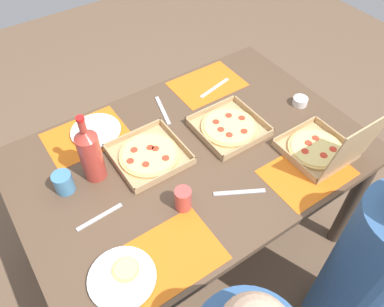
% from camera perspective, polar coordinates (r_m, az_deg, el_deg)
% --- Properties ---
extents(ground_plane, '(6.00, 6.00, 0.00)m').
position_cam_1_polar(ground_plane, '(2.29, 0.00, -12.68)').
color(ground_plane, brown).
extents(dining_table, '(1.51, 1.02, 0.75)m').
position_cam_1_polar(dining_table, '(1.75, 0.00, -2.25)').
color(dining_table, '#3F3328').
rests_on(dining_table, ground_plane).
extents(placemat_near_left, '(0.36, 0.26, 0.00)m').
position_cam_1_polar(placemat_near_left, '(2.04, 2.27, 10.29)').
color(placemat_near_left, orange).
rests_on(placemat_near_left, dining_table).
extents(placemat_near_right, '(0.36, 0.26, 0.00)m').
position_cam_1_polar(placemat_near_right, '(1.81, -15.47, 2.54)').
color(placemat_near_right, orange).
rests_on(placemat_near_right, dining_table).
extents(placemat_far_left, '(0.36, 0.26, 0.00)m').
position_cam_1_polar(placemat_far_left, '(1.68, 16.78, -2.72)').
color(placemat_far_left, orange).
rests_on(placemat_far_left, dining_table).
extents(placemat_far_right, '(0.36, 0.26, 0.00)m').
position_cam_1_polar(placemat_far_right, '(1.40, -3.37, -15.04)').
color(placemat_far_right, orange).
rests_on(placemat_far_right, dining_table).
extents(pizza_box_corner_left, '(0.30, 0.30, 0.04)m').
position_cam_1_polar(pizza_box_corner_left, '(1.66, -6.42, -0.20)').
color(pizza_box_corner_left, tan).
rests_on(pizza_box_corner_left, dining_table).
extents(pizza_box_edge_far, '(0.27, 0.32, 0.31)m').
position_cam_1_polar(pizza_box_edge_far, '(1.72, 19.02, 0.72)').
color(pizza_box_edge_far, tan).
rests_on(pizza_box_edge_far, dining_table).
extents(pizza_box_center, '(0.29, 0.29, 0.04)m').
position_cam_1_polar(pizza_box_center, '(1.78, 5.52, 3.93)').
color(pizza_box_center, tan).
rests_on(pizza_box_center, dining_table).
extents(plate_far_right, '(0.23, 0.23, 0.03)m').
position_cam_1_polar(plate_far_right, '(1.37, -10.30, -17.67)').
color(plate_far_right, white).
rests_on(plate_far_right, dining_table).
extents(plate_far_left, '(0.23, 0.23, 0.02)m').
position_cam_1_polar(plate_far_left, '(1.81, -14.11, 3.24)').
color(plate_far_left, white).
rests_on(plate_far_left, dining_table).
extents(soda_bottle, '(0.09, 0.09, 0.32)m').
position_cam_1_polar(soda_bottle, '(1.55, -14.91, 0.01)').
color(soda_bottle, '#B2382D').
rests_on(soda_bottle, dining_table).
extents(cup_clear_left, '(0.08, 0.08, 0.09)m').
position_cam_1_polar(cup_clear_left, '(1.60, -18.58, -4.12)').
color(cup_clear_left, teal).
rests_on(cup_clear_left, dining_table).
extents(cup_clear_right, '(0.07, 0.07, 0.10)m').
position_cam_1_polar(cup_clear_right, '(1.46, -1.34, -6.79)').
color(cup_clear_right, '#BF4742').
rests_on(cup_clear_right, dining_table).
extents(condiment_bowl, '(0.07, 0.07, 0.04)m').
position_cam_1_polar(condiment_bowl, '(1.97, 15.80, 7.50)').
color(condiment_bowl, white).
rests_on(condiment_bowl, dining_table).
extents(knife_by_far_right, '(0.07, 0.21, 0.00)m').
position_cam_1_polar(knife_by_far_right, '(1.88, -4.39, 6.45)').
color(knife_by_far_right, '#B7B7BC').
rests_on(knife_by_far_right, dining_table).
extents(fork_by_near_right, '(0.19, 0.03, 0.00)m').
position_cam_1_polar(fork_by_near_right, '(1.52, -13.58, -9.17)').
color(fork_by_near_right, '#B7B7BC').
rests_on(fork_by_near_right, dining_table).
extents(knife_by_far_left, '(0.21, 0.06, 0.00)m').
position_cam_1_polar(knife_by_far_left, '(2.01, 3.40, 9.71)').
color(knife_by_far_left, '#B7B7BC').
rests_on(knife_by_far_left, dining_table).
extents(knife_by_near_left, '(0.19, 0.12, 0.00)m').
position_cam_1_polar(knife_by_near_left, '(1.55, 7.07, -5.74)').
color(knife_by_near_left, '#B7B7BC').
rests_on(knife_by_near_left, dining_table).
extents(diner_left_seat, '(0.32, 0.32, 1.14)m').
position_cam_1_polar(diner_left_seat, '(1.78, 24.67, -16.05)').
color(diner_left_seat, '#33598C').
rests_on(diner_left_seat, ground_plane).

